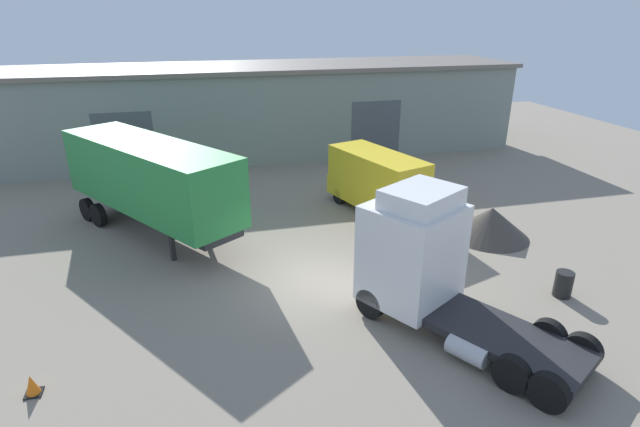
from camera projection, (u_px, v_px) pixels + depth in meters
ground_plane at (311, 278)px, 17.66m from camera, size 60.00×60.00×0.00m
warehouse_building at (250, 110)px, 32.05m from camera, size 34.23×6.97×5.58m
tractor_unit_white at (425, 261)px, 14.72m from camera, size 5.47×6.88×4.13m
container_trailer_green at (149, 178)px, 20.03m from camera, size 7.30×9.03×4.00m
delivery_van_yellow at (375, 180)px, 23.02m from camera, size 3.54×5.61×2.79m
gravel_pile at (491, 222)px, 20.64m from camera, size 3.23×3.23×1.29m
oil_drum at (563, 284)px, 16.41m from camera, size 0.58×0.58×0.88m
traffic_cone at (32, 386)px, 12.26m from camera, size 0.40×0.40×0.55m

